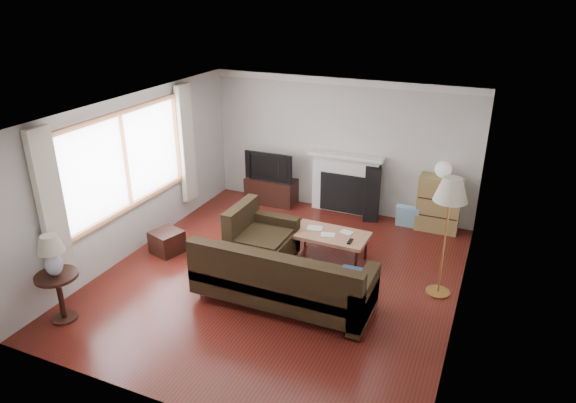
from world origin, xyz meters
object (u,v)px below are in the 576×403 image
at_px(tv_stand, 271,191).
at_px(side_table, 61,297).
at_px(bookshelf, 439,204).
at_px(floor_lamp, 445,238).
at_px(coffee_table, 329,246).
at_px(sectional_sofa, 283,275).

relative_size(tv_stand, side_table, 1.49).
bearing_deg(bookshelf, floor_lamp, -80.77).
bearing_deg(side_table, bookshelf, 48.64).
relative_size(tv_stand, coffee_table, 0.84).
relative_size(tv_stand, bookshelf, 1.00).
bearing_deg(sectional_sofa, coffee_table, 82.33).
height_order(bookshelf, side_table, bookshelf).
height_order(tv_stand, coffee_table, tv_stand).
xyz_separation_m(coffee_table, floor_lamp, (1.73, -0.30, 0.64)).
height_order(sectional_sofa, side_table, sectional_sofa).
bearing_deg(floor_lamp, side_table, -149.89).
height_order(tv_stand, bookshelf, bookshelf).
xyz_separation_m(floor_lamp, side_table, (-4.37, -2.53, -0.54)).
distance_m(coffee_table, side_table, 3.88).
height_order(coffee_table, side_table, side_table).
bearing_deg(coffee_table, bookshelf, 53.12).
bearing_deg(tv_stand, sectional_sofa, -62.28).
distance_m(floor_lamp, side_table, 5.08).
bearing_deg(tv_stand, coffee_table, -43.55).
distance_m(tv_stand, bookshelf, 3.20).
bearing_deg(side_table, sectional_sofa, 30.89).
bearing_deg(coffee_table, sectional_sofa, -95.98).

